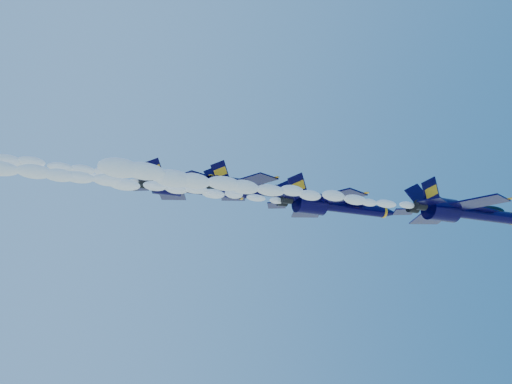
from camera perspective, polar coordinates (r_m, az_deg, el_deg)
name	(u,v)px	position (r m, az deg, el deg)	size (l,w,h in m)	color
jet_lead	(465,212)	(78.38, 20.13, -1.86)	(19.38, 15.89, 7.20)	black
smoke_trail_jet_lead	(276,190)	(62.87, 1.99, 0.24)	(37.72, 2.00, 1.80)	white
jet_second	(334,205)	(77.56, 7.82, -1.33)	(18.82, 15.44, 6.99)	black
smoke_trail_jet_second	(136,184)	(67.67, -11.95, 0.83)	(37.72, 1.95, 1.75)	white
jet_third	(254,189)	(81.97, -0.15, 0.30)	(17.54, 14.38, 6.52)	black
smoke_trail_jet_third	(63,167)	(75.64, -18.74, 2.39)	(37.72, 1.81, 1.63)	white
jet_fourth	(192,188)	(83.07, -6.44, 0.42)	(18.29, 15.00, 6.80)	black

